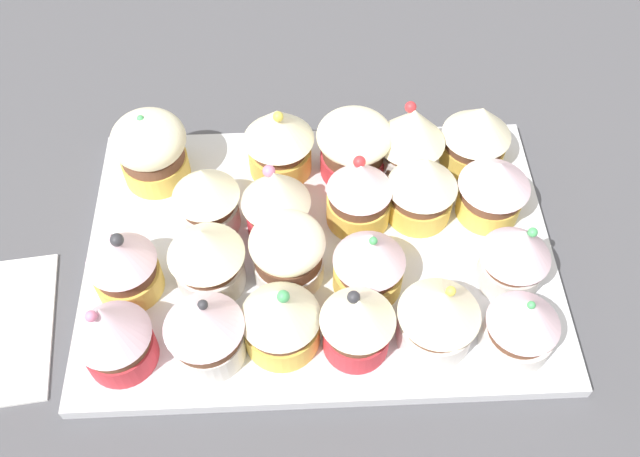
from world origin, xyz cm
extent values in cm
cube|color=#4C4C51|center=(0.00, 0.00, -1.50)|extent=(180.00, 180.00, 3.00)
cube|color=silver|center=(0.00, 0.00, 0.60)|extent=(40.86, 28.37, 1.20)
cylinder|color=#EFC651|center=(-14.97, -9.76, 2.33)|extent=(6.02, 6.02, 2.26)
cylinder|color=brown|center=(-14.97, -9.76, 4.08)|extent=(5.71, 5.71, 1.23)
cone|color=#F4EDC6|center=(-14.97, -9.76, 6.37)|extent=(6.43, 6.43, 3.35)
cylinder|color=white|center=(-8.68, -8.90, 2.58)|extent=(5.71, 5.71, 2.76)
cylinder|color=brown|center=(-8.68, -8.90, 4.47)|extent=(5.13, 5.13, 1.02)
cone|color=#F4EDC6|center=(-8.68, -8.90, 6.96)|extent=(6.36, 6.36, 3.94)
sphere|color=red|center=(-8.36, -9.45, 8.77)|extent=(1.04, 1.04, 1.04)
cylinder|color=#D1333D|center=(-3.51, -8.91, 2.35)|extent=(6.19, 6.19, 2.30)
cylinder|color=brown|center=(-3.51, -8.91, 4.24)|extent=(5.80, 5.80, 1.47)
ellipsoid|color=#F4EDC6|center=(-3.51, -8.91, 5.96)|extent=(6.93, 6.93, 3.28)
cylinder|color=#EFC651|center=(3.36, -9.48, 2.53)|extent=(5.91, 5.91, 2.65)
cylinder|color=brown|center=(3.36, -9.48, 4.56)|extent=(5.22, 5.22, 1.42)
cone|color=#F4EDC6|center=(3.36, -9.48, 7.04)|extent=(6.50, 6.50, 3.54)
sphere|color=#EAD64C|center=(3.26, -8.90, 8.66)|extent=(0.96, 0.96, 0.96)
cylinder|color=#EFC651|center=(15.00, -9.10, 2.43)|extent=(6.14, 6.14, 2.47)
cylinder|color=brown|center=(15.00, -9.10, 4.26)|extent=(5.81, 5.81, 1.18)
ellipsoid|color=#F4EDC6|center=(15.00, -9.10, 6.16)|extent=(6.78, 6.78, 4.38)
sphere|color=#4CB266|center=(15.30, -9.58, 8.25)|extent=(0.65, 0.65, 0.65)
cylinder|color=#EFC651|center=(-15.38, -3.42, 2.35)|extent=(5.70, 5.70, 2.30)
cylinder|color=brown|center=(-15.38, -3.42, 4.23)|extent=(5.46, 5.46, 1.47)
cone|color=silver|center=(-15.38, -3.42, 6.38)|extent=(6.30, 6.30, 2.83)
cylinder|color=#EFC651|center=(-9.07, -3.59, 2.44)|extent=(5.86, 5.86, 2.48)
cylinder|color=brown|center=(-9.07, -3.59, 4.34)|extent=(5.45, 5.45, 1.34)
cone|color=#F4EDC6|center=(-9.07, -3.59, 6.79)|extent=(6.20, 6.20, 3.54)
cylinder|color=#EFC651|center=(-3.56, -3.21, 2.59)|extent=(5.71, 5.71, 2.79)
cylinder|color=brown|center=(-3.56, -3.21, 4.65)|extent=(5.34, 5.34, 1.33)
cone|color=silver|center=(-3.56, -3.21, 6.85)|extent=(5.74, 5.74, 3.07)
sphere|color=red|center=(-3.45, -3.80, 8.23)|extent=(1.08, 1.08, 1.08)
cylinder|color=#D1333D|center=(3.68, -2.43, 2.38)|extent=(5.41, 5.41, 2.36)
cylinder|color=brown|center=(3.68, -2.43, 4.27)|extent=(5.06, 5.06, 1.42)
cone|color=#F4EDC6|center=(3.68, -2.43, 6.89)|extent=(6.04, 6.04, 3.82)
sphere|color=pink|center=(4.06, -2.77, 8.64)|extent=(1.07, 1.07, 1.07)
cylinder|color=white|center=(9.65, -3.17, 2.52)|extent=(5.26, 5.26, 2.63)
cylinder|color=brown|center=(9.65, -3.17, 4.56)|extent=(4.71, 4.71, 1.46)
cone|color=#F4EDC6|center=(9.65, -3.17, 6.90)|extent=(5.84, 5.84, 3.22)
cylinder|color=white|center=(-15.76, 3.80, 2.47)|extent=(5.34, 5.34, 2.53)
cylinder|color=brown|center=(-15.76, 3.80, 4.25)|extent=(4.86, 4.86, 1.03)
cone|color=silver|center=(-15.76, 3.80, 6.47)|extent=(5.80, 5.80, 3.41)
sphere|color=#4CB266|center=(-16.35, 3.84, 8.06)|extent=(0.79, 0.79, 0.79)
cylinder|color=#EFC651|center=(-3.83, 3.82, 2.36)|extent=(5.83, 5.83, 2.31)
cylinder|color=brown|center=(-3.83, 3.82, 4.18)|extent=(5.17, 5.17, 1.33)
cone|color=silver|center=(-3.83, 3.82, 6.66)|extent=(5.95, 5.95, 3.62)
sphere|color=#4CB266|center=(-3.88, 4.30, 8.36)|extent=(0.68, 0.68, 0.68)
cylinder|color=white|center=(2.77, 2.48, 2.31)|extent=(5.97, 5.97, 2.23)
cylinder|color=brown|center=(2.77, 2.48, 4.11)|extent=(5.69, 5.69, 1.36)
ellipsoid|color=#F4EDC6|center=(2.77, 2.48, 5.89)|extent=(6.25, 6.25, 3.65)
cylinder|color=white|center=(9.32, 2.92, 2.57)|extent=(5.81, 5.81, 2.73)
cylinder|color=brown|center=(9.32, 2.92, 4.64)|extent=(5.26, 5.26, 1.40)
cone|color=#F4EDC6|center=(9.32, 2.92, 6.91)|extent=(6.31, 6.31, 3.15)
cylinder|color=#EFC651|center=(16.11, 3.22, 2.39)|extent=(5.55, 5.55, 2.37)
cylinder|color=brown|center=(16.11, 3.22, 4.37)|extent=(5.04, 5.04, 1.59)
cone|color=silver|center=(16.11, 3.22, 7.03)|extent=(5.74, 5.74, 3.74)
sphere|color=#333338|center=(15.57, 3.64, 8.74)|extent=(1.06, 1.06, 1.06)
cylinder|color=white|center=(-15.12, 9.88, 2.33)|extent=(5.66, 5.66, 2.25)
cylinder|color=brown|center=(-15.12, 9.88, 4.08)|extent=(4.99, 4.99, 1.25)
cone|color=silver|center=(-15.12, 9.88, 6.23)|extent=(5.69, 5.69, 3.05)
sphere|color=#4CB266|center=(-14.97, 10.00, 7.67)|extent=(0.63, 0.63, 0.63)
cylinder|color=white|center=(-8.73, 9.00, 2.50)|extent=(6.02, 6.02, 2.59)
cylinder|color=brown|center=(-8.73, 9.00, 4.43)|extent=(5.43, 5.43, 1.28)
cone|color=#F4EDC6|center=(-8.73, 9.00, 6.54)|extent=(6.43, 6.43, 2.95)
sphere|color=#EAD64C|center=(-9.24, 8.70, 7.90)|extent=(0.79, 0.79, 0.79)
cylinder|color=#D1333D|center=(-2.45, 9.43, 2.50)|extent=(5.27, 5.27, 2.59)
cylinder|color=brown|center=(-2.45, 9.43, 4.58)|extent=(4.92, 4.92, 1.59)
cone|color=#F4EDC6|center=(-2.45, 9.43, 6.80)|extent=(5.84, 5.84, 2.84)
sphere|color=#333338|center=(-2.06, 9.00, 8.07)|extent=(0.98, 0.98, 0.98)
cylinder|color=#EFC651|center=(3.41, 8.64, 2.50)|extent=(6.07, 6.07, 2.60)
cylinder|color=brown|center=(3.41, 8.64, 4.35)|extent=(5.62, 5.62, 1.11)
cone|color=#F4EDC6|center=(3.41, 8.64, 6.82)|extent=(6.26, 6.26, 3.82)
sphere|color=#4CB266|center=(3.03, 9.01, 8.58)|extent=(0.96, 0.96, 0.96)
cylinder|color=white|center=(9.12, 9.57, 2.59)|extent=(5.67, 5.67, 2.78)
cylinder|color=brown|center=(9.12, 9.57, 4.74)|extent=(5.44, 5.44, 1.52)
cone|color=silver|center=(9.12, 9.57, 7.03)|extent=(6.14, 6.14, 3.07)
sphere|color=#333338|center=(8.81, 9.37, 8.45)|extent=(0.78, 0.78, 0.78)
cylinder|color=#D1333D|center=(16.01, 9.67, 2.46)|extent=(5.60, 5.60, 2.51)
cylinder|color=brown|center=(16.01, 9.67, 4.34)|extent=(5.23, 5.23, 1.27)
cone|color=silver|center=(16.01, 9.67, 6.90)|extent=(5.90, 5.90, 3.84)
sphere|color=pink|center=(16.58, 10.09, 8.69)|extent=(0.86, 0.86, 0.86)
camera|label=1|loc=(1.48, 34.08, 51.93)|focal=38.94mm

